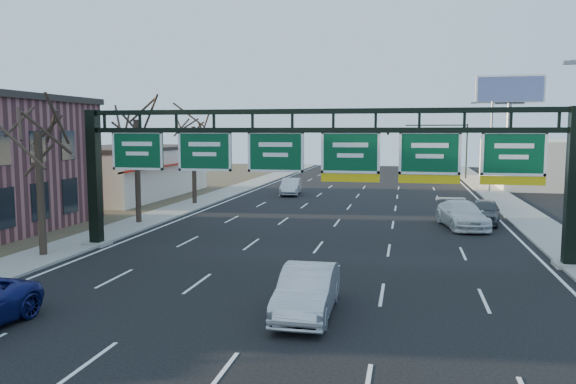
# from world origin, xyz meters

# --- Properties ---
(ground) EXTENTS (160.00, 160.00, 0.00)m
(ground) POSITION_xyz_m (0.00, 0.00, 0.00)
(ground) COLOR black
(ground) RESTS_ON ground
(sidewalk_left) EXTENTS (3.00, 120.00, 0.12)m
(sidewalk_left) POSITION_xyz_m (-12.80, 20.00, 0.06)
(sidewalk_left) COLOR gray
(sidewalk_left) RESTS_ON ground
(sidewalk_right) EXTENTS (3.00, 120.00, 0.12)m
(sidewalk_right) POSITION_xyz_m (12.80, 20.00, 0.06)
(sidewalk_right) COLOR gray
(sidewalk_right) RESTS_ON ground
(dirt_strip_left) EXTENTS (21.00, 120.00, 0.06)m
(dirt_strip_left) POSITION_xyz_m (-25.00, 20.00, 0.03)
(dirt_strip_left) COLOR #473D2B
(dirt_strip_left) RESTS_ON ground
(lane_markings) EXTENTS (21.60, 120.00, 0.01)m
(lane_markings) POSITION_xyz_m (0.00, 20.00, 0.01)
(lane_markings) COLOR white
(lane_markings) RESTS_ON ground
(sign_gantry) EXTENTS (24.60, 1.20, 7.20)m
(sign_gantry) POSITION_xyz_m (0.16, 8.00, 4.63)
(sign_gantry) COLOR black
(sign_gantry) RESTS_ON ground
(cream_strip) EXTENTS (10.90, 18.40, 4.70)m
(cream_strip) POSITION_xyz_m (-21.48, 29.00, 2.36)
(cream_strip) COLOR beige
(cream_strip) RESTS_ON ground
(building_right_distant) EXTENTS (12.00, 20.00, 5.00)m
(building_right_distant) POSITION_xyz_m (20.00, 50.00, 2.50)
(building_right_distant) COLOR beige
(building_right_distant) RESTS_ON ground
(tree_gantry) EXTENTS (3.60, 3.60, 8.48)m
(tree_gantry) POSITION_xyz_m (-12.80, 5.00, 7.11)
(tree_gantry) COLOR #30231A
(tree_gantry) RESTS_ON sidewalk_left
(tree_mid) EXTENTS (3.60, 3.60, 9.24)m
(tree_mid) POSITION_xyz_m (-12.80, 15.00, 7.85)
(tree_mid) COLOR #30231A
(tree_mid) RESTS_ON sidewalk_left
(tree_far) EXTENTS (3.60, 3.60, 8.86)m
(tree_far) POSITION_xyz_m (-12.80, 25.00, 7.48)
(tree_far) COLOR #30231A
(tree_far) RESTS_ON sidewalk_left
(streetlight_far) EXTENTS (2.15, 0.22, 9.00)m
(streetlight_far) POSITION_xyz_m (12.47, 40.00, 5.08)
(streetlight_far) COLOR slate
(streetlight_far) RESTS_ON sidewalk_right
(billboard_right) EXTENTS (7.00, 0.50, 12.00)m
(billboard_right) POSITION_xyz_m (15.00, 44.98, 9.06)
(billboard_right) COLOR slate
(billboard_right) RESTS_ON ground
(traffic_signal_mast) EXTENTS (10.16, 0.54, 7.00)m
(traffic_signal_mast) POSITION_xyz_m (5.69, 55.00, 5.50)
(traffic_signal_mast) COLOR black
(traffic_signal_mast) RESTS_ON ground
(car_silver_sedan) EXTENTS (1.78, 4.91, 1.61)m
(car_silver_sedan) POSITION_xyz_m (1.32, -0.85, 0.80)
(car_silver_sedan) COLOR #B4B4B9
(car_silver_sedan) RESTS_ON ground
(car_white_wagon) EXTENTS (3.41, 6.05, 1.66)m
(car_white_wagon) POSITION_xyz_m (7.98, 17.88, 0.83)
(car_white_wagon) COLOR white
(car_white_wagon) RESTS_ON ground
(car_grey_far) EXTENTS (2.70, 4.99, 1.61)m
(car_grey_far) POSITION_xyz_m (9.56, 19.79, 0.81)
(car_grey_far) COLOR #434649
(car_grey_far) RESTS_ON ground
(car_silver_distant) EXTENTS (2.11, 4.87, 1.56)m
(car_silver_distant) POSITION_xyz_m (-6.36, 33.52, 0.78)
(car_silver_distant) COLOR silver
(car_silver_distant) RESTS_ON ground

